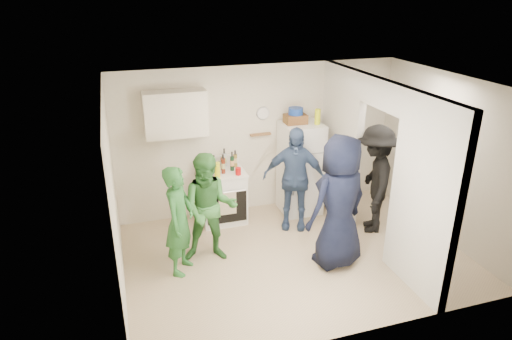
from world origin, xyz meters
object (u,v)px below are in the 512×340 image
at_px(person_denim, 294,179).
at_px(person_nook, 375,179).
at_px(person_green_center, 210,209).
at_px(wicker_basket, 295,119).
at_px(stove, 222,196).
at_px(blue_bowl, 296,111).
at_px(person_green_left, 179,221).
at_px(fridge, 300,168).
at_px(yellow_cup_stack_top, 318,117).
at_px(person_navy, 339,203).

distance_m(person_denim, person_nook, 1.25).
bearing_deg(person_green_center, wicker_basket, 46.51).
relative_size(stove, blue_bowl, 3.65).
height_order(wicker_basket, person_green_center, wicker_basket).
xyz_separation_m(stove, person_green_left, (-0.87, -1.23, 0.33)).
distance_m(person_green_left, person_denim, 2.04).
distance_m(fridge, yellow_cup_stack_top, 0.94).
bearing_deg(blue_bowl, wicker_basket, 0.00).
bearing_deg(fridge, person_nook, -48.85).
bearing_deg(person_green_left, wicker_basket, -30.27).
height_order(blue_bowl, person_green_left, blue_bowl).
distance_m(wicker_basket, blue_bowl, 0.13).
bearing_deg(blue_bowl, stove, -179.09).
bearing_deg(person_nook, fridge, -113.39).
bearing_deg(person_green_left, yellow_cup_stack_top, -36.49).
relative_size(stove, person_navy, 0.46).
bearing_deg(person_green_center, person_navy, -7.34).
relative_size(person_green_left, person_nook, 0.89).
relative_size(person_denim, person_navy, 0.89).
xyz_separation_m(stove, fridge, (1.36, -0.03, 0.35)).
height_order(fridge, yellow_cup_stack_top, yellow_cup_stack_top).
bearing_deg(person_denim, person_green_left, -135.62).
bearing_deg(person_navy, person_green_center, -36.28).
relative_size(wicker_basket, person_denim, 0.21).
distance_m(fridge, blue_bowl, 0.99).
distance_m(blue_bowl, person_nook, 1.65).
distance_m(yellow_cup_stack_top, person_denim, 1.08).
bearing_deg(wicker_basket, person_nook, -47.09).
bearing_deg(yellow_cup_stack_top, wicker_basket, 154.89).
distance_m(stove, person_green_center, 1.21).
xyz_separation_m(blue_bowl, person_green_center, (-1.69, -1.09, -0.97)).
distance_m(fridge, person_green_left, 2.53).
xyz_separation_m(person_green_left, person_green_center, (0.44, 0.16, 0.03)).
relative_size(fridge, yellow_cup_stack_top, 6.27).
xyz_separation_m(person_green_left, person_nook, (3.07, 0.24, 0.10)).
height_order(yellow_cup_stack_top, person_green_center, yellow_cup_stack_top).
xyz_separation_m(blue_bowl, person_green_left, (-2.13, -1.25, -1.01)).
relative_size(blue_bowl, person_denim, 0.14).
distance_m(fridge, wicker_basket, 0.87).
height_order(yellow_cup_stack_top, person_navy, person_navy).
relative_size(fridge, person_nook, 0.91).
distance_m(yellow_cup_stack_top, person_green_left, 2.84).
xyz_separation_m(wicker_basket, person_green_left, (-2.13, -1.25, -0.88)).
xyz_separation_m(person_green_left, person_navy, (2.09, -0.47, 0.18)).
bearing_deg(yellow_cup_stack_top, person_nook, -54.25).
bearing_deg(wicker_basket, stove, -179.09).
relative_size(wicker_basket, person_navy, 0.19).
xyz_separation_m(fridge, person_denim, (-0.32, -0.50, 0.06)).
bearing_deg(person_denim, wicker_basket, 92.48).
height_order(wicker_basket, person_green_left, wicker_basket).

